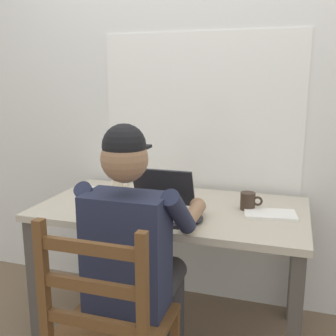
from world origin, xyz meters
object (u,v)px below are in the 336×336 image
Objects in this scene: computer_mouse at (197,219)px; seated_person at (136,248)px; wooden_chair at (110,331)px; coffee_mug_dark at (248,201)px; landscape_photo_print at (270,216)px; coffee_mug_spare at (95,196)px; book_stack_main at (160,191)px; desk at (172,223)px; laptop at (157,204)px; coffee_mug_white at (118,183)px.

seated_person is at bearing -130.63° from computer_mouse.
wooden_chair reaches higher than coffee_mug_dark.
seated_person reaches higher than wooden_chair.
coffee_mug_spare is at bearing 165.56° from landscape_photo_print.
book_stack_main is (0.28, 0.27, -0.02)m from coffee_mug_spare.
seated_person is 10.87× the size of coffee_mug_dark.
book_stack_main is (-0.12, 0.16, 0.13)m from desk.
laptop is at bearing 90.81° from wooden_chair.
coffee_mug_dark is at bearing 26.11° from laptop.
laptop is at bearing -101.99° from desk.
seated_person is at bearing -42.32° from coffee_mug_spare.
wooden_chair is at bearing -83.63° from book_stack_main.
book_stack_main is at bearing 169.52° from coffee_mug_dark.
book_stack_main is (-0.10, 0.90, 0.31)m from wooden_chair.
landscape_photo_print is (0.54, 0.44, 0.06)m from seated_person.
desk is 12.23× the size of coffee_mug_dark.
laptop is 0.52m from coffee_mug_white.
wooden_chair is 9.59× the size of computer_mouse.
laptop is at bearing -5.88° from coffee_mug_spare.
seated_person is 1.32× the size of wooden_chair.
coffee_mug_dark reaches higher than computer_mouse.
coffee_mug_dark is (0.43, 0.21, -0.01)m from laptop.
coffee_mug_dark is 0.15m from landscape_photo_print.
wooden_chair is 1.07m from coffee_mug_white.
computer_mouse is 0.34m from coffee_mug_dark.
laptop reaches higher than wooden_chair.
laptop reaches higher than coffee_mug_spare.
laptop is 0.23m from computer_mouse.
coffee_mug_spare is 0.89× the size of landscape_photo_print.
wooden_chair is at bearing -89.19° from laptop.
coffee_mug_white is at bearing 171.41° from book_stack_main.
landscape_photo_print is (0.93, -0.22, -0.04)m from coffee_mug_white.
coffee_mug_dark is at bearing -10.48° from book_stack_main.
desk is 1.48× the size of wooden_chair.
laptop is at bearing -73.42° from book_stack_main.
laptop is 3.30× the size of computer_mouse.
desk is at bearing -171.43° from coffee_mug_dark.
coffee_mug_white reaches higher than book_stack_main.
computer_mouse is at bearing -15.01° from laptop.
seated_person is 0.52m from coffee_mug_spare.
coffee_mug_spare is at bearing 137.68° from seated_person.
coffee_mug_dark reaches higher than book_stack_main.
seated_person is 11.34× the size of coffee_mug_white.
seated_person is (-0.02, -0.46, 0.04)m from desk.
coffee_mug_dark is (0.81, -0.14, 0.00)m from coffee_mug_white.
desk is at bearing 78.01° from laptop.
landscape_photo_print is (0.54, 0.72, 0.28)m from wooden_chair.
book_stack_main is (0.28, -0.04, -0.01)m from coffee_mug_white.
laptop is (-0.01, 0.59, 0.33)m from wooden_chair.
desk is at bearing 157.63° from landscape_photo_print.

